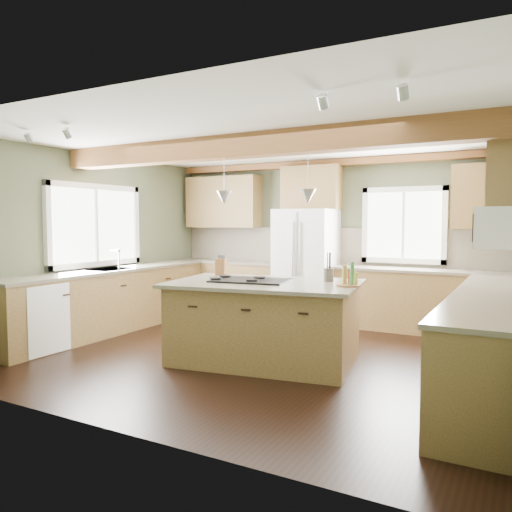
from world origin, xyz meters
The scene contains 35 objects.
floor centered at (0.00, 0.00, 0.00)m, with size 5.60×5.60×0.00m, color black.
ceiling centered at (0.00, 0.00, 2.60)m, with size 5.60×5.60×0.00m, color silver.
wall_back centered at (0.00, 2.50, 1.30)m, with size 5.60×5.60×0.00m, color #4B543C.
wall_left centered at (-2.80, 0.00, 1.30)m, with size 5.00×5.00×0.00m, color #4B543C.
ceiling_beam centered at (0.00, -0.24, 2.47)m, with size 5.55×0.26×0.26m, color brown.
soffit_trim centered at (0.00, 2.40, 2.54)m, with size 5.55×0.20×0.10m, color brown.
backsplash_back centered at (0.00, 2.48, 1.21)m, with size 5.58×0.03×0.58m, color brown.
base_cab_back_left centered at (-1.79, 2.20, 0.44)m, with size 2.02×0.60×0.88m, color brown.
counter_back_left centered at (-1.79, 2.20, 0.90)m, with size 2.06×0.64×0.04m, color brown.
base_cab_back_right centered at (1.49, 2.20, 0.44)m, with size 2.62×0.60×0.88m, color brown.
counter_back_right centered at (1.49, 2.20, 0.90)m, with size 2.66×0.64×0.04m, color brown.
base_cab_left centered at (-2.50, 0.05, 0.44)m, with size 0.60×3.70×0.88m, color brown.
counter_left centered at (-2.50, 0.05, 0.90)m, with size 0.64×3.74×0.04m, color brown.
base_cab_right centered at (2.50, 0.05, 0.44)m, with size 0.60×3.70×0.88m, color brown.
counter_right centered at (2.50, 0.05, 0.90)m, with size 0.64×3.74×0.04m, color brown.
upper_cab_back_left centered at (-1.99, 2.33, 1.95)m, with size 1.40×0.35×0.90m, color brown.
upper_cab_over_fridge centered at (-0.30, 2.33, 2.15)m, with size 0.96×0.35×0.70m, color brown.
upper_cab_right centered at (2.62, 0.90, 1.95)m, with size 0.35×2.20×0.90m, color brown.
upper_cab_back_corner centered at (2.30, 2.33, 1.95)m, with size 0.90×0.35×0.90m, color brown.
window_left centered at (-2.78, 0.05, 1.55)m, with size 0.04×1.60×1.05m, color white.
window_back centered at (1.15, 2.48, 1.55)m, with size 1.10×0.04×1.00m, color white.
sink centered at (-2.50, 0.05, 0.91)m, with size 0.50×0.65×0.03m, color #262628.
faucet centered at (-2.32, 0.05, 1.05)m, with size 0.02×0.02×0.28m, color #B2B2B7.
dishwasher centered at (-2.49, -1.25, 0.43)m, with size 0.60×0.60×0.84m, color white.
oven centered at (2.49, -1.25, 0.43)m, with size 0.60×0.72×0.84m, color white.
microwave centered at (2.58, -0.05, 1.55)m, with size 0.40×0.70×0.38m, color white.
pendant_left centered at (-0.30, -0.32, 1.88)m, with size 0.18×0.18×0.16m, color #B2B2B7.
pendant_right centered at (0.68, -0.16, 1.88)m, with size 0.18×0.18×0.16m, color #B2B2B7.
refrigerator centered at (-0.30, 2.12, 0.90)m, with size 0.90×0.74×1.80m, color white.
island centered at (0.19, -0.24, 0.44)m, with size 1.99×1.21×0.88m, color brown.
island_top centered at (0.19, -0.24, 0.90)m, with size 2.12×1.35×0.04m, color brown.
cooktop centered at (0.03, -0.27, 0.93)m, with size 0.86×0.57×0.02m, color black.
knife_block centered at (-0.60, 0.07, 1.03)m, with size 0.13×0.10×0.21m, color brown.
utensil_crock centered at (0.82, 0.13, 1.00)m, with size 0.11×0.11×0.15m, color #37312C.
bottle_tray centered at (1.14, -0.13, 1.04)m, with size 0.27×0.27×0.24m, color brown, non-canonical shape.
Camera 1 is at (2.81, -5.25, 1.61)m, focal length 35.00 mm.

